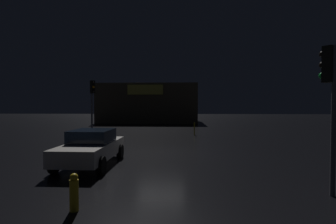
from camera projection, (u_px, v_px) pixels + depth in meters
name	position (u px, v px, depth m)	size (l,w,h in m)	color
ground_plane	(161.00, 153.00, 14.36)	(120.00, 120.00, 0.00)	black
store_building	(149.00, 103.00, 40.53)	(14.26, 9.33, 5.63)	brown
traffic_signal_main	(92.00, 97.00, 20.50)	(0.42, 0.42, 4.49)	#595B60
traffic_signal_opposite	(330.00, 88.00, 7.57)	(0.41, 0.43, 4.30)	#595B60
car_near	(91.00, 147.00, 11.45)	(2.09, 4.50, 1.52)	silver
fire_hydrant	(74.00, 192.00, 6.47)	(0.22, 0.22, 0.94)	gold
bollard_kerb_a	(194.00, 129.00, 22.64)	(0.09, 0.09, 1.11)	gold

